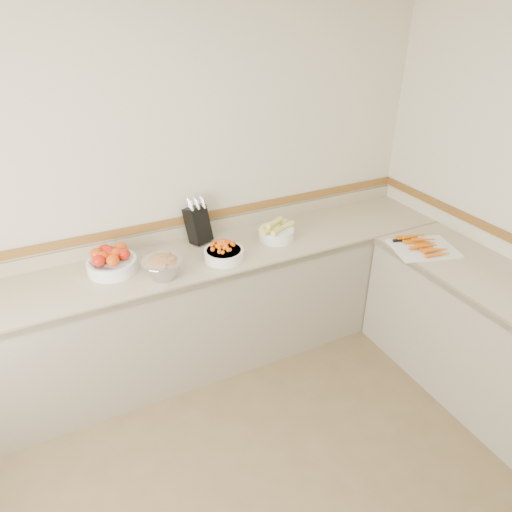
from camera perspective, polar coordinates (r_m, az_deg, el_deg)
name	(u,v)px	position (r m, az deg, el deg)	size (l,w,h in m)	color
back_wall	(171,189)	(3.32, -10.53, 8.18)	(4.00, 4.00, 0.00)	beige
counter_back	(195,310)	(3.46, -7.67, -6.75)	(4.00, 0.65, 1.08)	tan
knife_block	(198,224)	(3.37, -7.29, 4.03)	(0.20, 0.22, 0.36)	black
tomato_bowl	(111,261)	(3.15, -17.63, -0.61)	(0.33, 0.33, 0.16)	white
cherry_tomato_bowl	(224,252)	(3.16, -4.05, 0.47)	(0.28, 0.28, 0.15)	white
corn_bowl	(276,232)	(3.42, 2.54, 3.03)	(0.30, 0.27, 0.16)	white
rhubarb_bowl	(163,266)	(3.00, -11.58, -1.28)	(0.27, 0.27, 0.15)	#B2B2BA
cutting_board	(423,246)	(3.51, 20.12, 1.14)	(0.52, 0.45, 0.06)	white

